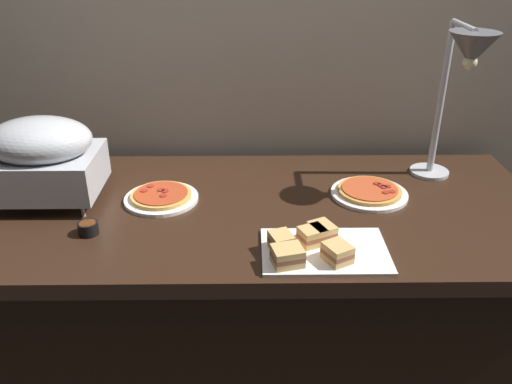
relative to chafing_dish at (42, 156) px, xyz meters
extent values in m
plane|color=#38332D|center=(0.68, -0.05, -0.92)|extent=(8.00, 8.00, 0.00)
cube|color=tan|center=(0.68, 0.45, 0.28)|extent=(4.40, 0.04, 2.40)
cube|color=black|center=(0.68, -0.05, -0.18)|extent=(1.90, 0.84, 0.05)
cube|color=black|center=(0.68, -0.05, -0.56)|extent=(1.75, 0.74, 0.71)
cylinder|color=#B7BABF|center=(0.14, -0.11, -0.14)|extent=(0.01, 0.01, 0.04)
cylinder|color=#B7BABF|center=(-0.14, 0.11, -0.14)|extent=(0.01, 0.01, 0.04)
cylinder|color=#B7BABF|center=(0.14, 0.11, -0.14)|extent=(0.01, 0.01, 0.04)
cube|color=#B7BABF|center=(0.00, 0.00, -0.05)|extent=(0.35, 0.27, 0.13)
ellipsoid|color=#B7BABF|center=(0.00, 0.00, 0.05)|extent=(0.33, 0.26, 0.14)
cylinder|color=#B7BABF|center=(1.33, 0.20, -0.15)|extent=(0.14, 0.14, 0.01)
cylinder|color=#B7BABF|center=(1.33, 0.20, 0.12)|extent=(0.02, 0.02, 0.53)
cylinder|color=#B7BABF|center=(1.33, 0.11, 0.38)|extent=(0.02, 0.18, 0.02)
cone|color=#595B60|center=(1.33, 0.02, 0.33)|extent=(0.15, 0.15, 0.10)
sphere|color=#F9EAB2|center=(1.33, 0.02, 0.29)|extent=(0.04, 0.04, 0.04)
cylinder|color=white|center=(0.37, 0.00, -0.15)|extent=(0.25, 0.25, 0.01)
cylinder|color=gold|center=(0.37, 0.00, -0.14)|extent=(0.20, 0.20, 0.01)
cylinder|color=#AD3D1E|center=(0.37, 0.00, -0.13)|extent=(0.18, 0.18, 0.00)
cylinder|color=maroon|center=(0.31, 0.01, -0.13)|extent=(0.02, 0.02, 0.00)
cylinder|color=maroon|center=(0.37, 0.01, -0.13)|extent=(0.02, 0.02, 0.00)
cylinder|color=maroon|center=(0.38, -0.03, -0.13)|extent=(0.02, 0.02, 0.00)
cylinder|color=maroon|center=(0.38, 0.01, -0.13)|extent=(0.02, 0.02, 0.00)
cylinder|color=maroon|center=(0.33, 0.04, -0.13)|extent=(0.02, 0.02, 0.00)
cylinder|color=white|center=(1.07, 0.02, -0.15)|extent=(0.26, 0.26, 0.01)
cylinder|color=#C68E42|center=(1.07, 0.02, -0.14)|extent=(0.21, 0.21, 0.01)
cylinder|color=#B74723|center=(1.07, 0.02, -0.13)|extent=(0.19, 0.19, 0.00)
cylinder|color=maroon|center=(1.11, 0.04, -0.13)|extent=(0.02, 0.02, 0.00)
cylinder|color=maroon|center=(1.10, 0.05, -0.13)|extent=(0.02, 0.02, 0.00)
cylinder|color=maroon|center=(1.13, 0.03, -0.13)|extent=(0.02, 0.02, 0.00)
cylinder|color=maroon|center=(1.12, 0.03, -0.13)|extent=(0.02, 0.02, 0.00)
cylinder|color=maroon|center=(1.14, -0.01, -0.13)|extent=(0.02, 0.02, 0.00)
cylinder|color=maroon|center=(1.11, -0.01, -0.13)|extent=(0.02, 0.02, 0.00)
cube|color=white|center=(0.87, -0.33, -0.15)|extent=(0.35, 0.23, 0.01)
cube|color=tan|center=(0.75, -0.32, -0.14)|extent=(0.08, 0.08, 0.02)
cube|color=brown|center=(0.75, -0.32, -0.12)|extent=(0.08, 0.08, 0.01)
cube|color=tan|center=(0.75, -0.32, -0.11)|extent=(0.08, 0.08, 0.02)
cube|color=tan|center=(0.76, -0.39, -0.14)|extent=(0.09, 0.09, 0.02)
cube|color=brown|center=(0.76, -0.39, -0.12)|extent=(0.09, 0.09, 0.01)
cube|color=tan|center=(0.76, -0.39, -0.11)|extent=(0.09, 0.09, 0.02)
cube|color=tan|center=(0.90, -0.38, -0.14)|extent=(0.09, 0.09, 0.02)
cube|color=brown|center=(0.90, -0.38, -0.12)|extent=(0.09, 0.09, 0.01)
cube|color=tan|center=(0.90, -0.38, -0.11)|extent=(0.09, 0.09, 0.02)
cube|color=tan|center=(0.84, -0.29, -0.14)|extent=(0.09, 0.08, 0.02)
cube|color=brown|center=(0.84, -0.29, -0.12)|extent=(0.09, 0.08, 0.01)
cube|color=tan|center=(0.84, -0.29, -0.11)|extent=(0.09, 0.08, 0.02)
cube|color=tan|center=(0.87, -0.27, -0.14)|extent=(0.09, 0.09, 0.02)
cube|color=brown|center=(0.87, -0.27, -0.12)|extent=(0.09, 0.09, 0.01)
cube|color=tan|center=(0.87, -0.27, -0.11)|extent=(0.09, 0.09, 0.02)
cylinder|color=black|center=(0.19, -0.22, -0.14)|extent=(0.06, 0.06, 0.04)
cylinder|color=#562D14|center=(0.19, -0.22, -0.12)|extent=(0.05, 0.05, 0.01)
camera|label=1|loc=(0.67, -1.56, 0.65)|focal=36.89mm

